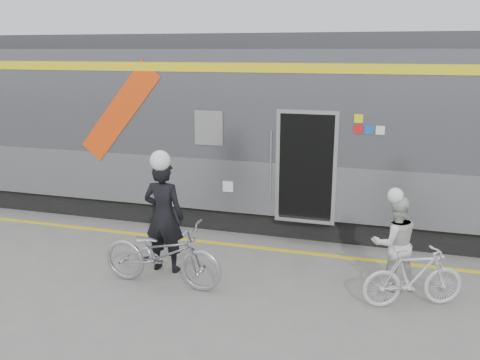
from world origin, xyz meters
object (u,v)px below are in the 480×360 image
at_px(bicycle_left, 162,254).
at_px(man, 164,216).
at_px(bicycle_right, 413,277).
at_px(woman, 394,243).

bearing_deg(bicycle_left, man, 21.12).
xyz_separation_m(man, bicycle_right, (4.13, -0.13, -0.52)).
bearing_deg(bicycle_right, woman, 6.39).
height_order(man, woman, man).
height_order(bicycle_left, woman, woman).
relative_size(man, bicycle_right, 1.27).
relative_size(man, bicycle_left, 0.95).
bearing_deg(bicycle_right, man, 65.91).
bearing_deg(man, bicycle_right, 179.26).
height_order(bicycle_left, bicycle_right, bicycle_left).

